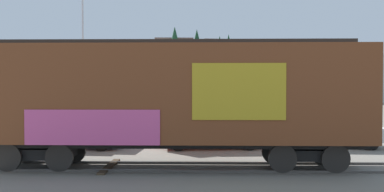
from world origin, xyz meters
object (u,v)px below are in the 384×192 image
(parked_car_red, at_px, (210,129))
(parked_car_white, at_px, (326,130))
(parked_car_blue, at_px, (70,129))
(freight_car, at_px, (171,96))
(flagpole, at_px, (77,28))

(parked_car_red, relative_size, parked_car_white, 0.98)
(parked_car_blue, distance_m, parked_car_red, 6.34)
(freight_car, distance_m, parked_car_blue, 6.83)
(freight_car, relative_size, flagpole, 1.33)
(flagpole, distance_m, parked_car_white, 15.70)
(parked_car_red, bearing_deg, freight_car, -108.81)
(parked_car_red, bearing_deg, parked_car_white, 2.47)
(freight_car, xyz_separation_m, flagpole, (-6.31, 11.15, 3.87))
(parked_car_blue, relative_size, parked_car_red, 1.03)
(parked_car_blue, relative_size, parked_car_white, 1.01)
(flagpole, bearing_deg, parked_car_red, -40.19)
(freight_car, relative_size, parked_car_blue, 2.73)
(freight_car, xyz_separation_m, parked_car_white, (6.90, 4.75, -1.69))
(parked_car_white, bearing_deg, parked_car_red, -177.53)
(freight_car, distance_m, flagpole, 13.38)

